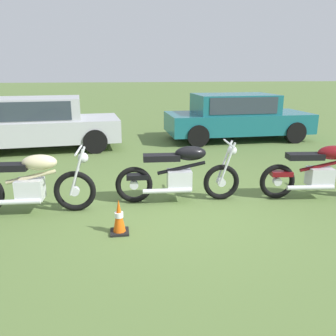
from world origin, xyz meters
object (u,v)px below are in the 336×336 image
motorcycle_cream (30,183)px  car_teal (236,114)px  motorcycle_maroon (321,171)px  traffic_cone (119,218)px  motorcycle_black (180,174)px  car_silver (33,120)px

motorcycle_cream → car_teal: 7.30m
motorcycle_maroon → traffic_cone: bearing=-160.2°
traffic_cone → motorcycle_black: bearing=46.0°
motorcycle_maroon → car_teal: (0.32, 5.27, 0.32)m
motorcycle_maroon → traffic_cone: (-3.46, -0.86, -0.25)m
traffic_cone → car_teal: bearing=58.4°
motorcycle_cream → car_silver: size_ratio=0.47×
motorcycle_cream → car_silver: car_silver is taller
motorcycle_cream → car_silver: (-0.90, 4.65, 0.36)m
motorcycle_cream → traffic_cone: bearing=-32.0°
traffic_cone → motorcycle_maroon: bearing=14.0°
car_teal → car_silver: bearing=-176.4°
motorcycle_maroon → motorcycle_cream: bearing=-174.9°
car_silver → car_teal: 6.03m
car_silver → car_teal: bearing=-0.1°
motorcycle_cream → traffic_cone: 1.64m
traffic_cone → car_silver: bearing=111.8°
car_silver → car_teal: same height
motorcycle_maroon → car_teal: size_ratio=0.46×
motorcycle_maroon → car_teal: car_teal is taller
car_silver → traffic_cone: 6.04m
car_teal → motorcycle_cream: bearing=-136.1°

